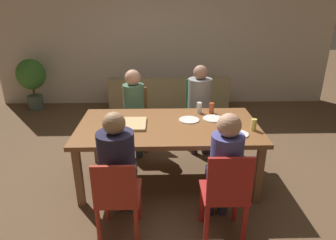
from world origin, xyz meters
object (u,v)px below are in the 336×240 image
chair_3 (226,195)px  drinking_glass_1 (199,108)px  plate_0 (238,134)px  person_0 (118,164)px  person_2 (200,101)px  person_1 (133,105)px  plate_2 (189,120)px  drinking_glass_0 (211,108)px  chair_2 (198,112)px  couch (169,99)px  chair_0 (118,197)px  chair_1 (135,114)px  drinking_glass_2 (254,125)px  potted_plant (31,78)px  dining_table (168,130)px  plate_1 (213,119)px  pizza_box_0 (129,124)px

chair_3 → drinking_glass_1: chair_3 is taller
plate_0 → person_0: bearing=-155.1°
person_2 → person_1: bearing=-176.8°
plate_2 → drinking_glass_1: 0.29m
drinking_glass_0 → plate_0: bearing=-74.5°
chair_2 → couch: chair_2 is taller
chair_0 → chair_1: size_ratio=0.99×
plate_2 → drinking_glass_2: (0.68, -0.31, 0.06)m
chair_0 → drinking_glass_2: 1.65m
plate_0 → drinking_glass_0: (-0.18, 0.65, 0.06)m
person_1 → plate_2: (0.72, -0.71, 0.05)m
drinking_glass_0 → plate_2: bearing=-142.2°
couch → potted_plant: size_ratio=2.17×
dining_table → person_1: (-0.47, 0.84, 0.03)m
chair_1 → potted_plant: bearing=142.3°
chair_0 → person_2: (0.94, 1.88, 0.24)m
chair_0 → chair_2: (0.94, 2.01, 0.03)m
chair_1 → plate_1: (1.01, -0.83, 0.25)m
person_0 → plate_0: person_0 is taller
person_0 → drinking_glass_1: (0.87, 1.22, 0.09)m
person_0 → chair_0: bearing=-90.0°
pizza_box_0 → couch: (0.51, 2.35, -0.47)m
chair_1 → chair_3: 2.20m
drinking_glass_2 → potted_plant: 4.53m
person_2 → plate_0: 1.20m
person_1 → chair_3: 2.07m
drinking_glass_0 → chair_0: bearing=-127.0°
chair_1 → person_2: person_2 is taller
chair_0 → chair_1: bearing=90.0°
chair_1 → person_2: bearing=-6.1°
person_0 → plate_2: size_ratio=5.06×
person_2 → person_0: bearing=-118.5°
person_2 → pizza_box_0: 1.28m
chair_0 → plate_0: size_ratio=3.72×
plate_2 → couch: 2.27m
plate_0 → drinking_glass_1: (-0.33, 0.66, 0.06)m
person_1 → plate_1: person_1 is taller
plate_2 → drinking_glass_2: size_ratio=1.87×
person_1 → drinking_glass_1: bearing=-28.2°
chair_3 → plate_0: bearing=70.1°
plate_1 → plate_2: size_ratio=1.01×
person_0 → potted_plant: person_0 is taller
chair_0 → couch: size_ratio=0.39×
drinking_glass_0 → couch: 2.11m
pizza_box_0 → plate_2: (0.70, 0.13, -0.01)m
dining_table → person_2: person_2 is taller
chair_0 → person_0: bearing=90.0°
person_0 → potted_plant: bearing=121.5°
chair_0 → drinking_glass_0: drinking_glass_0 is taller
person_1 → person_2: size_ratio=0.96×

